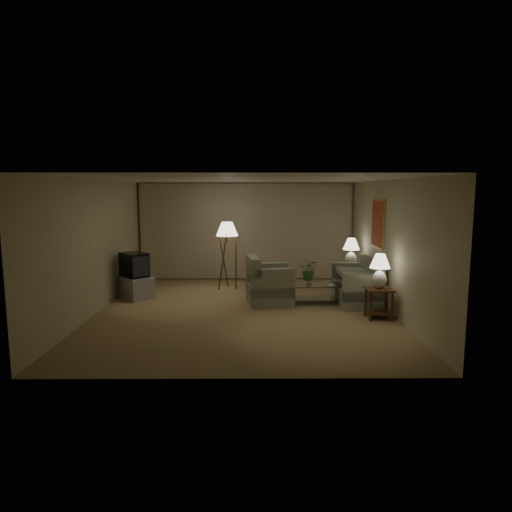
{
  "coord_description": "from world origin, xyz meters",
  "views": [
    {
      "loc": [
        0.21,
        -9.27,
        2.48
      ],
      "look_at": [
        0.27,
        0.6,
        1.06
      ],
      "focal_mm": 32.0,
      "sensor_mm": 36.0,
      "label": 1
    }
  ],
  "objects_px": {
    "armchair": "(269,285)",
    "crt_tv": "(134,265)",
    "table_lamp_near": "(380,268)",
    "floor_lamp": "(227,254)",
    "table_lamp_far": "(351,250)",
    "ottoman": "(257,286)",
    "vase": "(309,281)",
    "tv_cabinet": "(135,287)",
    "sofa": "(356,285)",
    "coffee_table": "(315,291)",
    "side_table_far": "(350,274)",
    "side_table_near": "(379,298)"
  },
  "relations": [
    {
      "from": "armchair",
      "to": "crt_tv",
      "type": "bearing_deg",
      "value": 72.05
    },
    {
      "from": "table_lamp_near",
      "to": "floor_lamp",
      "type": "distance_m",
      "value": 4.15
    },
    {
      "from": "table_lamp_near",
      "to": "table_lamp_far",
      "type": "height_order",
      "value": "table_lamp_far"
    },
    {
      "from": "armchair",
      "to": "table_lamp_near",
      "type": "bearing_deg",
      "value": -128.16
    },
    {
      "from": "ottoman",
      "to": "vase",
      "type": "distance_m",
      "value": 1.56
    },
    {
      "from": "table_lamp_far",
      "to": "tv_cabinet",
      "type": "xyz_separation_m",
      "value": [
        -5.2,
        -0.82,
        -0.77
      ]
    },
    {
      "from": "table_lamp_far",
      "to": "crt_tv",
      "type": "xyz_separation_m",
      "value": [
        -5.2,
        -0.82,
        -0.24
      ]
    },
    {
      "from": "floor_lamp",
      "to": "ottoman",
      "type": "relative_size",
      "value": 3.15
    },
    {
      "from": "tv_cabinet",
      "to": "sofa",
      "type": "bearing_deg",
      "value": 43.4
    },
    {
      "from": "sofa",
      "to": "crt_tv",
      "type": "bearing_deg",
      "value": -93.95
    },
    {
      "from": "crt_tv",
      "to": "ottoman",
      "type": "relative_size",
      "value": 1.47
    },
    {
      "from": "armchair",
      "to": "ottoman",
      "type": "height_order",
      "value": "armchair"
    },
    {
      "from": "floor_lamp",
      "to": "tv_cabinet",
      "type": "bearing_deg",
      "value": -154.95
    },
    {
      "from": "sofa",
      "to": "tv_cabinet",
      "type": "height_order",
      "value": "sofa"
    },
    {
      "from": "tv_cabinet",
      "to": "floor_lamp",
      "type": "height_order",
      "value": "floor_lamp"
    },
    {
      "from": "armchair",
      "to": "table_lamp_near",
      "type": "relative_size",
      "value": 1.84
    },
    {
      "from": "table_lamp_near",
      "to": "vase",
      "type": "xyz_separation_m",
      "value": [
        -1.21,
        1.25,
        -0.51
      ]
    },
    {
      "from": "armchair",
      "to": "coffee_table",
      "type": "xyz_separation_m",
      "value": [
        1.03,
        0.03,
        -0.14
      ]
    },
    {
      "from": "armchair",
      "to": "ottoman",
      "type": "xyz_separation_m",
      "value": [
        -0.26,
        1.05,
        -0.24
      ]
    },
    {
      "from": "coffee_table",
      "to": "tv_cabinet",
      "type": "relative_size",
      "value": 1.09
    },
    {
      "from": "floor_lamp",
      "to": "table_lamp_far",
      "type": "bearing_deg",
      "value": -2.92
    },
    {
      "from": "sofa",
      "to": "side_table_far",
      "type": "bearing_deg",
      "value": 174.04
    },
    {
      "from": "armchair",
      "to": "floor_lamp",
      "type": "relative_size",
      "value": 0.73
    },
    {
      "from": "coffee_table",
      "to": "ottoman",
      "type": "xyz_separation_m",
      "value": [
        -1.28,
        1.02,
        -0.1
      ]
    },
    {
      "from": "table_lamp_near",
      "to": "crt_tv",
      "type": "xyz_separation_m",
      "value": [
        -5.2,
        1.78,
        -0.22
      ]
    },
    {
      "from": "sofa",
      "to": "table_lamp_far",
      "type": "distance_m",
      "value": 1.41
    },
    {
      "from": "table_lamp_far",
      "to": "crt_tv",
      "type": "height_order",
      "value": "table_lamp_far"
    },
    {
      "from": "table_lamp_near",
      "to": "tv_cabinet",
      "type": "bearing_deg",
      "value": 161.14
    },
    {
      "from": "sofa",
      "to": "tv_cabinet",
      "type": "relative_size",
      "value": 1.68
    },
    {
      "from": "side_table_far",
      "to": "table_lamp_far",
      "type": "relative_size",
      "value": 0.85
    },
    {
      "from": "side_table_far",
      "to": "table_lamp_near",
      "type": "bearing_deg",
      "value": -90.0
    },
    {
      "from": "tv_cabinet",
      "to": "floor_lamp",
      "type": "xyz_separation_m",
      "value": [
        2.1,
        0.98,
        0.64
      ]
    },
    {
      "from": "table_lamp_near",
      "to": "coffee_table",
      "type": "height_order",
      "value": "table_lamp_near"
    },
    {
      "from": "floor_lamp",
      "to": "side_table_far",
      "type": "bearing_deg",
      "value": -2.92
    },
    {
      "from": "tv_cabinet",
      "to": "armchair",
      "type": "bearing_deg",
      "value": 38.1
    },
    {
      "from": "table_lamp_far",
      "to": "crt_tv",
      "type": "bearing_deg",
      "value": -171.0
    },
    {
      "from": "tv_cabinet",
      "to": "crt_tv",
      "type": "xyz_separation_m",
      "value": [
        0.0,
        0.0,
        0.53
      ]
    },
    {
      "from": "tv_cabinet",
      "to": "vase",
      "type": "xyz_separation_m",
      "value": [
        3.99,
        -0.53,
        0.24
      ]
    },
    {
      "from": "table_lamp_near",
      "to": "sofa",
      "type": "bearing_deg",
      "value": 96.34
    },
    {
      "from": "armchair",
      "to": "table_lamp_far",
      "type": "bearing_deg",
      "value": -64.33
    },
    {
      "from": "side_table_near",
      "to": "coffee_table",
      "type": "relative_size",
      "value": 0.53
    },
    {
      "from": "side_table_near",
      "to": "floor_lamp",
      "type": "xyz_separation_m",
      "value": [
        -3.1,
        2.76,
        0.48
      ]
    },
    {
      "from": "coffee_table",
      "to": "vase",
      "type": "distance_m",
      "value": 0.26
    },
    {
      "from": "table_lamp_near",
      "to": "armchair",
      "type": "bearing_deg",
      "value": 149.67
    },
    {
      "from": "armchair",
      "to": "ottoman",
      "type": "relative_size",
      "value": 2.31
    },
    {
      "from": "ottoman",
      "to": "floor_lamp",
      "type": "bearing_deg",
      "value": 147.38
    },
    {
      "from": "ottoman",
      "to": "vase",
      "type": "relative_size",
      "value": 3.82
    },
    {
      "from": "table_lamp_far",
      "to": "floor_lamp",
      "type": "height_order",
      "value": "floor_lamp"
    },
    {
      "from": "side_table_near",
      "to": "tv_cabinet",
      "type": "bearing_deg",
      "value": 161.14
    },
    {
      "from": "armchair",
      "to": "table_lamp_far",
      "type": "distance_m",
      "value": 2.57
    }
  ]
}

